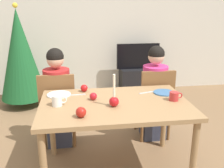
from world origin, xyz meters
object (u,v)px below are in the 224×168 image
(candle_centerpiece, at_px, (114,100))
(mug_right, at_px, (174,96))
(person_left_child, at_px, (58,99))
(christmas_tree, at_px, (20,55))
(plate_right, at_px, (164,93))
(dining_table, at_px, (115,111))
(apple_by_right_mug, at_px, (93,96))
(person_right_child, at_px, (154,95))
(chair_right, at_px, (155,100))
(plate_left, at_px, (59,95))
(apple_near_candle, at_px, (84,88))
(chair_left, at_px, (58,105))
(apple_by_left_plate, at_px, (81,112))
(tv_stand, at_px, (137,81))
(mug_left, at_px, (57,101))
(tv, at_px, (138,56))

(candle_centerpiece, distance_m, mug_right, 0.60)
(person_left_child, relative_size, christmas_tree, 0.71)
(mug_right, bearing_deg, plate_right, 96.89)
(dining_table, height_order, apple_by_right_mug, apple_by_right_mug)
(person_right_child, bearing_deg, person_left_child, 180.00)
(chair_right, bearing_deg, candle_centerpiece, -131.21)
(person_left_child, distance_m, apple_by_right_mug, 0.69)
(plate_left, distance_m, apple_near_candle, 0.27)
(chair_left, xyz_separation_m, candle_centerpiece, (0.55, -0.70, 0.30))
(plate_right, distance_m, apple_by_left_plate, 0.99)
(person_left_child, xyz_separation_m, tv_stand, (1.36, 1.66, -0.33))
(christmas_tree, bearing_deg, dining_table, -58.23)
(plate_right, bearing_deg, chair_right, 84.06)
(christmas_tree, height_order, plate_right, christmas_tree)
(person_left_child, xyz_separation_m, person_right_child, (1.16, 0.00, 0.00))
(christmas_tree, height_order, apple_near_candle, christmas_tree)
(mug_right, relative_size, apple_by_right_mug, 1.78)
(plate_right, relative_size, apple_by_left_plate, 2.44)
(tv_stand, distance_m, christmas_tree, 2.12)
(person_right_child, height_order, candle_centerpiece, person_right_child)
(person_right_child, xyz_separation_m, apple_near_candle, (-0.86, -0.28, 0.22))
(mug_left, distance_m, apple_near_candle, 0.44)
(plate_left, relative_size, apple_near_candle, 3.18)
(apple_by_left_plate, bearing_deg, plate_left, 110.61)
(candle_centerpiece, bearing_deg, plate_right, 26.24)
(chair_right, relative_size, apple_near_candle, 11.90)
(candle_centerpiece, xyz_separation_m, mug_right, (0.59, 0.06, -0.02))
(chair_right, bearing_deg, apple_near_candle, -163.68)
(plate_left, bearing_deg, apple_by_left_plate, -69.39)
(tv_stand, xyz_separation_m, christmas_tree, (-2.01, -0.32, 0.61))
(dining_table, xyz_separation_m, chair_left, (-0.58, 0.61, -0.15))
(tv_stand, bearing_deg, tv, 90.00)
(plate_left, distance_m, mug_right, 1.14)
(chair_left, bearing_deg, tv_stand, 51.29)
(mug_left, bearing_deg, apple_by_right_mug, 17.46)
(dining_table, distance_m, person_left_child, 0.87)
(apple_by_right_mug, bearing_deg, tv_stand, 66.05)
(plate_left, bearing_deg, mug_left, -89.18)
(plate_right, bearing_deg, apple_near_candle, 168.63)
(plate_right, distance_m, mug_left, 1.09)
(plate_right, bearing_deg, person_left_child, 158.13)
(apple_near_candle, bearing_deg, tv, 61.51)
(person_left_child, xyz_separation_m, mug_right, (1.15, -0.66, 0.22))
(chair_left, bearing_deg, chair_right, 0.00)
(chair_right, distance_m, person_right_child, 0.07)
(dining_table, relative_size, person_right_child, 1.19)
(apple_by_left_plate, bearing_deg, chair_left, 105.91)
(chair_left, height_order, plate_left, chair_left)
(chair_right, height_order, plate_left, chair_right)
(plate_right, xyz_separation_m, mug_right, (0.03, -0.21, 0.04))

